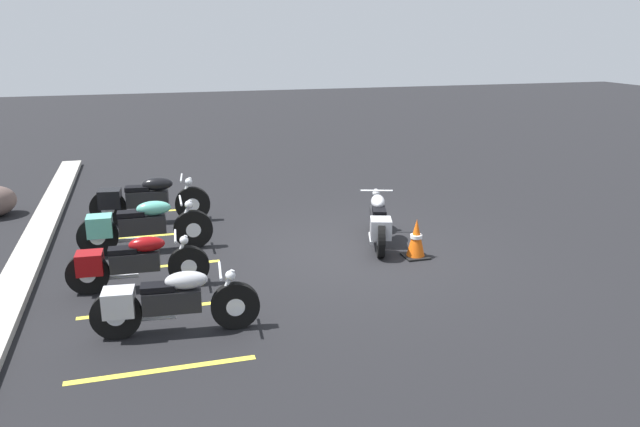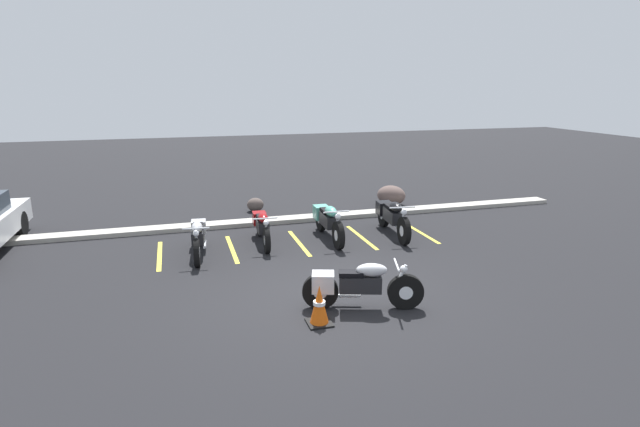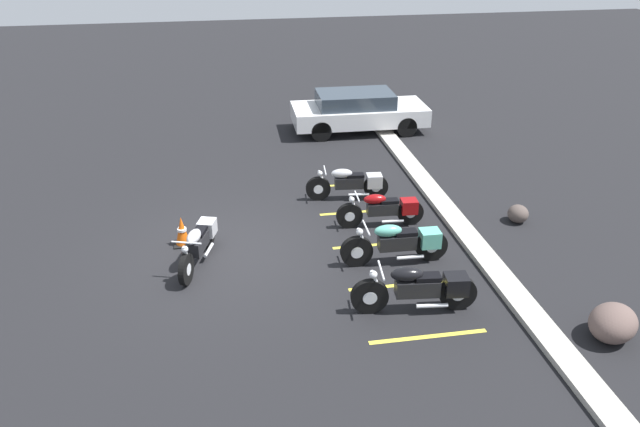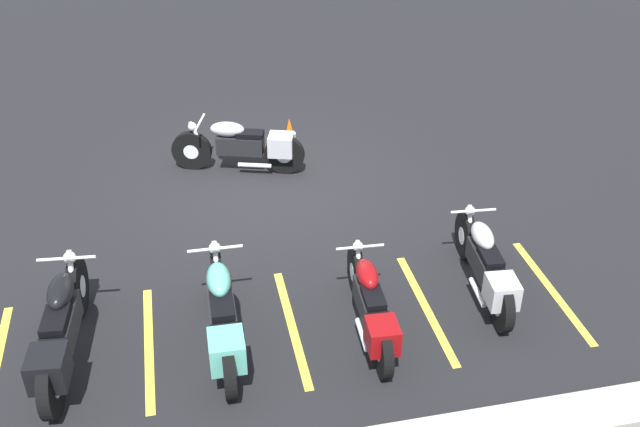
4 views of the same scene
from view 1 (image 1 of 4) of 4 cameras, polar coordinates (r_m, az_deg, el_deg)
ground at (r=10.75m, az=3.02°, el=-3.52°), size 60.00×60.00×0.00m
motorcycle_silver_featured at (r=11.02m, az=5.36°, el=-0.64°), size 2.05×0.88×0.83m
parked_bike_0 at (r=8.01m, az=-13.79°, el=-7.85°), size 0.59×2.07×0.82m
parked_bike_1 at (r=9.47m, az=-16.90°, el=-4.31°), size 0.57×2.03×0.80m
parked_bike_2 at (r=11.02m, az=-16.25°, el=-1.08°), size 0.63×2.25×0.89m
parked_bike_3 at (r=12.66m, az=-15.79°, el=1.24°), size 0.67×2.30×0.91m
concrete_curb at (r=10.39m, az=-26.00°, el=-5.60°), size 18.00×0.50×0.12m
traffic_cone at (r=10.51m, az=8.78°, el=-2.35°), size 0.40×0.40×0.67m
stall_line_0 at (r=7.42m, az=-14.19°, el=-13.69°), size 0.10×2.10×0.00m
stall_line_1 at (r=8.89m, az=-14.62°, el=-8.47°), size 0.10×2.10×0.00m
stall_line_2 at (r=10.41m, az=-14.93°, el=-4.75°), size 0.10×2.10×0.00m
stall_line_3 at (r=11.96m, az=-15.15°, el=-1.98°), size 0.10×2.10×0.00m
stall_line_4 at (r=13.54m, az=-15.32°, el=0.14°), size 0.10×2.10×0.00m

